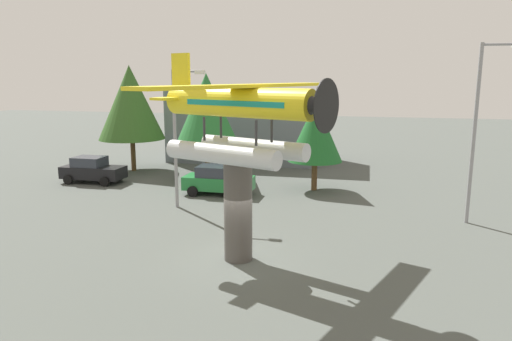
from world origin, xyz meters
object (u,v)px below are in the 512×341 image
Objects in this scene: car_near_black at (92,170)px; storefront_building at (248,125)px; streetlight_primary at (178,128)px; tree_center_back at (315,131)px; car_mid_green at (218,180)px; floatplane_monument at (240,116)px; tree_east at (207,111)px; streetlight_secondary at (479,122)px; display_pedestal at (238,210)px; tree_west at (131,103)px.

storefront_building reaches higher than car_near_black.
streetlight_primary is 15.51m from storefront_building.
car_near_black is 0.74× the size of tree_center_back.
car_mid_green is at bearing 71.15° from streetlight_primary.
car_mid_green is at bearing 134.31° from floatplane_monument.
car_near_black is at bearing -159.36° from tree_east.
car_near_black is at bearing 151.68° from streetlight_primary.
streetlight_secondary is at bearing 58.06° from floatplane_monument.
car_mid_green is 5.86m from tree_east.
streetlight_secondary is 9.79m from tree_center_back.
tree_east is at bearing 113.62° from display_pedestal.
tree_west is (0.71, 4.45, 4.28)m from car_near_black.
tree_east is (6.57, -1.71, -0.39)m from tree_west.
tree_west is (-7.31, -6.60, 2.17)m from storefront_building.
floatplane_monument is at bearing -50.64° from tree_west.
streetlight_primary is 1.02× the size of tree_east.
streetlight_secondary is (14.95, 0.60, 0.60)m from streetlight_primary.
streetlight_primary reaches higher than tree_center_back.
tree_center_back is (1.58, 12.27, 1.76)m from display_pedestal.
display_pedestal is 0.31× the size of storefront_building.
tree_west is 6.80m from tree_east.
car_near_black is at bearing 170.68° from streetlight_secondary.
car_mid_green is at bearing -155.94° from tree_center_back.
streetlight_primary reaches higher than display_pedestal.
tree_west reaches higher than display_pedestal.
tree_center_back is (-8.26, 5.12, -1.20)m from streetlight_secondary.
car_near_black is 15.17m from tree_center_back.
streetlight_secondary is 1.52× the size of tree_center_back.
car_near_black is 0.57× the size of tree_east.
storefront_building reaches higher than car_mid_green.
streetlight_primary is at bearing -82.98° from tree_east.
car_mid_green is 0.33× the size of storefront_building.
tree_west reaches higher than car_near_black.
tree_center_back is at bearing 40.53° from streetlight_primary.
tree_east reaches higher than display_pedestal.
tree_east is (-0.74, -8.32, 1.78)m from storefront_building.
tree_east is at bearing 157.57° from streetlight_secondary.
tree_east is 1.29× the size of tree_center_back.
streetlight_primary is at bearing -89.50° from storefront_building.
car_near_black is at bearing -125.94° from storefront_building.
floatplane_monument is at bearing -51.62° from streetlight_primary.
storefront_building is 10.09m from tree_west.
tree_west reaches higher than car_mid_green.
car_near_black is 0.53× the size of tree_west.
streetlight_primary is 11.59m from tree_west.
floatplane_monument is at bearing -76.33° from storefront_building.
car_mid_green is 12.47m from storefront_building.
floatplane_monument is at bearing -143.47° from streetlight_secondary.
storefront_building reaches higher than tree_center_back.
streetlight_secondary is at bearing -31.77° from tree_center_back.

